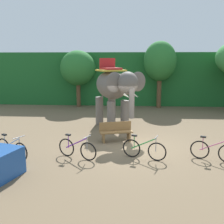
% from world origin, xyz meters
% --- Properties ---
extents(ground_plane, '(80.00, 80.00, 0.00)m').
position_xyz_m(ground_plane, '(0.00, 0.00, 0.00)').
color(ground_plane, brown).
extents(foliage_hedge, '(36.00, 6.00, 4.26)m').
position_xyz_m(foliage_hedge, '(0.00, 13.32, 2.13)').
color(foliage_hedge, '#1E6028').
rests_on(foliage_hedge, ground).
extents(tree_right, '(2.74, 2.74, 4.40)m').
position_xyz_m(tree_right, '(-4.28, 9.73, 3.03)').
color(tree_right, brown).
rests_on(tree_right, ground).
extents(tree_far_left, '(2.47, 2.47, 5.08)m').
position_xyz_m(tree_far_left, '(2.04, 9.71, 3.54)').
color(tree_far_left, brown).
rests_on(tree_far_left, ground).
extents(elephant, '(3.06, 4.13, 3.78)m').
position_xyz_m(elephant, '(-1.05, 2.98, 2.20)').
color(elephant, '#665E56').
rests_on(elephant, ground).
extents(bike_white, '(1.53, 0.88, 0.92)m').
position_xyz_m(bike_white, '(-4.63, -1.82, 0.39)').
color(bike_white, black).
rests_on(bike_white, ground).
extents(bike_purple, '(1.58, 0.80, 0.92)m').
position_xyz_m(bike_purple, '(-2.16, -1.64, 0.39)').
color(bike_purple, black).
rests_on(bike_purple, ground).
extents(bike_green, '(1.62, 0.72, 0.92)m').
position_xyz_m(bike_green, '(0.37, -1.53, 0.39)').
color(bike_green, black).
rests_on(bike_green, ground).
extents(bike_pink, '(1.60, 0.77, 0.92)m').
position_xyz_m(bike_pink, '(2.93, -1.56, 0.39)').
color(bike_pink, black).
rests_on(bike_pink, ground).
extents(wooden_bench, '(1.55, 0.83, 0.89)m').
position_xyz_m(wooden_bench, '(-0.81, 0.65, 0.48)').
color(wooden_bench, brown).
rests_on(wooden_bench, ground).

